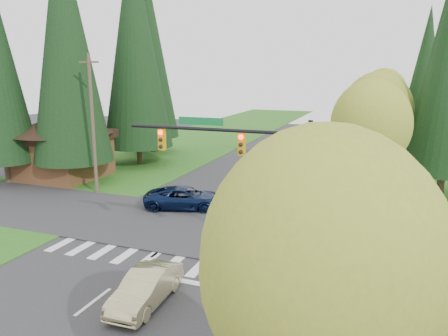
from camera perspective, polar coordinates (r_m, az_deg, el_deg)
The scene contains 30 objects.
ground at distance 19.18m, azimuth -14.83°, elevation -15.15°, with size 120.00×120.00×0.00m, color #28282B.
grass_east at distance 34.85m, azimuth 24.67°, elevation -3.18°, with size 14.00×110.00×0.06m, color #265115.
grass_west at distance 41.81m, azimuth -13.52°, elevation 0.09°, with size 14.00×110.00×0.06m, color #265115.
cross_street at distance 25.49m, azimuth -4.30°, elevation -7.65°, with size 120.00×8.00×0.10m, color #28282B.
sidewalk_east at distance 36.83m, azimuth 15.01°, elevation -1.60°, with size 1.80×80.00×0.13m, color gray.
curb_east at distance 36.91m, azimuth 13.70°, elevation -1.49°, with size 0.20×80.00×0.13m, color gray.
stone_wall_north at distance 44.46m, azimuth 18.31°, elevation 0.95°, with size 0.70×40.00×0.70m, color #4C4438.
traffic_signal at distance 19.43m, azimuth 2.79°, elevation 1.27°, with size 8.70×0.37×6.80m.
brown_building at distance 38.59m, azimuth -20.39°, elevation 3.34°, with size 8.40×8.40×5.40m.
utility_pole at distance 32.56m, azimuth -16.77°, elevation 5.59°, with size 1.60×0.24×10.00m.
decid_tree_0 at distance 27.83m, azimuth 18.60°, elevation 5.32°, with size 4.80×4.80×8.37m.
decid_tree_1 at distance 34.77m, azimuth 19.32°, elevation 6.91°, with size 5.20×5.20×8.80m.
decid_tree_2 at distance 41.74m, azimuth 19.39°, elevation 7.91°, with size 5.00×5.00×8.82m.
decid_tree_3 at distance 48.74m, azimuth 19.75°, elevation 8.13°, with size 5.00×5.00×8.55m.
decid_tree_4 at distance 55.70m, azimuth 20.08°, elevation 8.98°, with size 5.40×5.40×9.18m.
decid_tree_5 at distance 62.72m, azimuth 19.99°, elevation 8.81°, with size 4.80×4.80×8.30m.
decid_tree_6 at distance 69.70m, azimuth 20.23°, elevation 9.36°, with size 5.20×5.20×8.86m.
decid_tree_south at distance 8.45m, azimuth 12.74°, elevation -12.30°, with size 4.60×4.60×7.92m.
conifer_w_a at distance 36.17m, azimuth -19.93°, elevation 15.00°, with size 6.12×6.12×19.80m.
conifer_w_b at distance 41.12m, azimuth -19.40°, elevation 13.25°, with size 5.44×5.44×17.80m.
conifer_w_c at distance 42.08m, azimuth -11.58°, elevation 15.71°, with size 6.46×6.46×20.80m.
conifer_w_e at distance 48.20m, azimuth -9.69°, elevation 14.15°, with size 5.78×5.78×18.80m.
conifer_e_c at distance 61.74m, azimuth 24.87°, elevation 11.86°, with size 5.10×5.10×16.80m.
sedan_champagne at distance 17.59m, azimuth -10.19°, elevation -15.16°, with size 1.39×4.00×1.32m, color #C7BA85.
suv_navy at distance 28.57m, azimuth -5.20°, elevation -3.91°, with size 2.37×5.15×1.43m, color #0B1637.
parked_car_a at distance 31.84m, azimuth 9.77°, elevation -2.25°, with size 1.79×4.45×1.52m, color #B2B1B6.
parked_car_b at distance 38.49m, azimuth 11.32°, elevation 0.23°, with size 2.09×5.13×1.49m, color slate.
parked_car_c at distance 44.43m, azimuth 14.48°, elevation 1.79°, with size 1.73×4.95×1.63m, color #A4A3A8.
parked_car_d at distance 51.69m, azimuth 13.87°, elevation 3.22°, with size 1.78×4.42×1.51m, color silver.
parked_car_e at distance 61.97m, azimuth 15.09°, elevation 4.58°, with size 1.93×4.74×1.38m, color #B3B4B8.
Camera 1 is at (10.25, -13.63, 8.77)m, focal length 35.00 mm.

